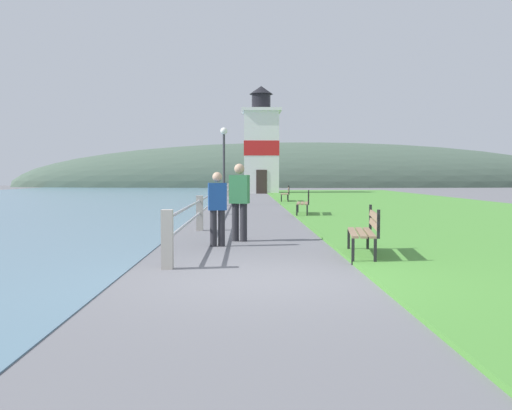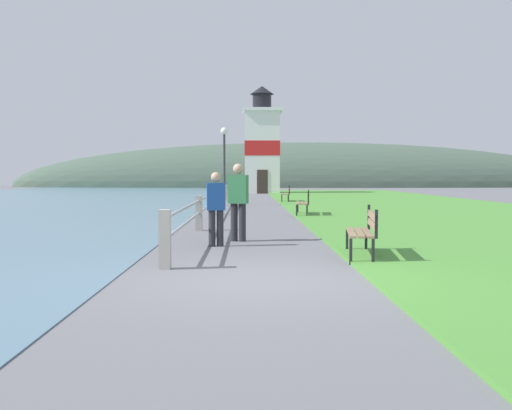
% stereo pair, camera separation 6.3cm
% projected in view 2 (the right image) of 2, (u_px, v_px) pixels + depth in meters
% --- Properties ---
extents(ground_plane, '(160.00, 160.00, 0.00)m').
position_uv_depth(ground_plane, '(258.00, 280.00, 8.24)').
color(ground_plane, slate).
extents(grass_verge, '(12.00, 58.71, 0.06)m').
position_uv_depth(grass_verge, '(405.00, 206.00, 27.89)').
color(grass_verge, '#4C8E38').
rests_on(grass_verge, ground_plane).
extents(seawall_railing, '(0.18, 32.45, 0.96)m').
position_uv_depth(seawall_railing, '(217.00, 197.00, 25.29)').
color(seawall_railing, '#A8A399').
rests_on(seawall_railing, ground_plane).
extents(park_bench_near, '(0.70, 1.75, 0.94)m').
position_uv_depth(park_bench_near, '(364.00, 229.00, 10.39)').
color(park_bench_near, '#846B51').
rests_on(park_bench_near, ground_plane).
extents(park_bench_midway, '(0.68, 1.89, 0.94)m').
position_uv_depth(park_bench_midway, '(305.00, 201.00, 21.47)').
color(park_bench_midway, '#846B51').
rests_on(park_bench_midway, ground_plane).
extents(park_bench_far, '(0.57, 1.81, 0.94)m').
position_uv_depth(park_bench_far, '(287.00, 193.00, 32.40)').
color(park_bench_far, '#846B51').
rests_on(park_bench_far, ground_plane).
extents(lighthouse, '(3.38, 3.38, 9.18)m').
position_uv_depth(lighthouse, '(262.00, 146.00, 48.99)').
color(lighthouse, white).
rests_on(lighthouse, ground_plane).
extents(person_strolling, '(0.48, 0.34, 1.78)m').
position_uv_depth(person_strolling, '(238.00, 199.00, 13.06)').
color(person_strolling, '#28282D').
rests_on(person_strolling, ground_plane).
extents(person_by_railing, '(0.41, 0.26, 1.58)m').
position_uv_depth(person_by_railing, '(216.00, 206.00, 12.12)').
color(person_by_railing, '#28282D').
rests_on(person_by_railing, ground_plane).
extents(lamp_post, '(0.36, 0.36, 3.96)m').
position_uv_depth(lamp_post, '(224.00, 152.00, 29.04)').
color(lamp_post, '#333338').
rests_on(lamp_post, ground_plane).
extents(distant_hillside, '(80.00, 16.00, 12.00)m').
position_uv_depth(distant_hillside, '(307.00, 187.00, 77.40)').
color(distant_hillside, '#475B4C').
rests_on(distant_hillside, ground_plane).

